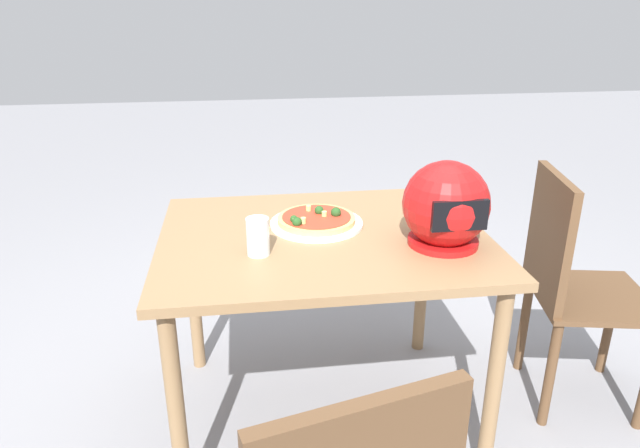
{
  "coord_description": "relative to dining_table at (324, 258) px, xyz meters",
  "views": [
    {
      "loc": [
        0.25,
        1.74,
        1.47
      ],
      "look_at": [
        0.01,
        -0.04,
        0.75
      ],
      "focal_mm": 32.34,
      "sensor_mm": 36.0,
      "label": 1
    }
  ],
  "objects": [
    {
      "name": "chair_side",
      "position": [
        -0.9,
        0.02,
        -0.13
      ],
      "size": [
        0.47,
        0.47,
        0.9
      ],
      "color": "brown",
      "rests_on": "ground"
    },
    {
      "name": "drinking_glass",
      "position": [
        0.22,
        0.13,
        0.15
      ],
      "size": [
        0.07,
        0.07,
        0.12
      ],
      "primitive_type": "cylinder",
      "color": "silver",
      "rests_on": "dining_table"
    },
    {
      "name": "pizza",
      "position": [
        0.01,
        -0.08,
        0.11
      ],
      "size": [
        0.27,
        0.27,
        0.05
      ],
      "color": "tan",
      "rests_on": "pizza_plate"
    },
    {
      "name": "motorcycle_helmet",
      "position": [
        -0.36,
        0.14,
        0.22
      ],
      "size": [
        0.27,
        0.27,
        0.27
      ],
      "color": "#B21414",
      "rests_on": "dining_table"
    },
    {
      "name": "pizza_plate",
      "position": [
        0.01,
        -0.08,
        0.09
      ],
      "size": [
        0.32,
        0.32,
        0.01
      ],
      "primitive_type": "cylinder",
      "color": "white",
      "rests_on": "dining_table"
    },
    {
      "name": "ground_plane",
      "position": [
        0.0,
        0.0,
        -0.64
      ],
      "size": [
        14.0,
        14.0,
        0.0
      ],
      "primitive_type": "plane",
      "color": "gray"
    },
    {
      "name": "dining_table",
      "position": [
        0.0,
        0.0,
        0.0
      ],
      "size": [
        1.08,
        0.85,
        0.73
      ],
      "color": "olive",
      "rests_on": "ground"
    }
  ]
}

